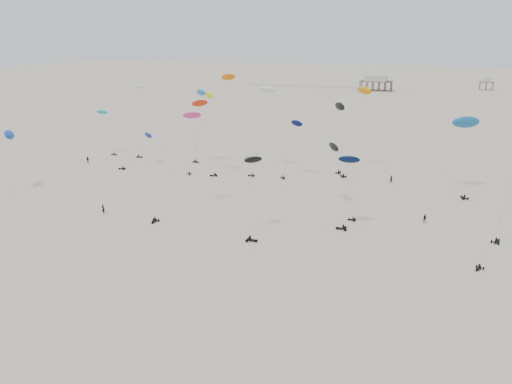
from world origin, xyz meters
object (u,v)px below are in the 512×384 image
at_px(pavilion_small, 486,85).
at_px(rig_0, 294,135).
at_px(pavilion_main, 376,84).
at_px(rig_4, 234,99).
at_px(rig_9, 347,181).
at_px(spectator_0, 104,213).

height_order(pavilion_small, rig_0, rig_0).
relative_size(pavilion_main, pavilion_small, 2.33).
bearing_deg(rig_4, rig_0, 113.59).
relative_size(rig_4, rig_9, 1.80).
distance_m(pavilion_small, spectator_0, 310.30).
xyz_separation_m(pavilion_small, rig_0, (-63.69, -253.17, 7.19)).
xyz_separation_m(pavilion_small, rig_9, (-43.89, -285.27, 5.52)).
distance_m(rig_0, spectator_0, 52.85).
height_order(pavilion_small, spectator_0, pavilion_small).
bearing_deg(rig_4, pavilion_main, -130.83).
bearing_deg(pavilion_main, spectator_0, -94.83).
bearing_deg(rig_4, pavilion_small, -146.18).
relative_size(rig_0, spectator_0, 6.44).
bearing_deg(spectator_0, pavilion_small, -97.01).
bearing_deg(pavilion_small, rig_4, -109.64).
bearing_deg(rig_0, pavilion_small, -136.80).
xyz_separation_m(rig_4, spectator_0, (-6.66, -55.73, -17.74)).
bearing_deg(rig_9, pavilion_main, -2.41).
xyz_separation_m(rig_0, rig_4, (-22.13, 12.72, 7.06)).
height_order(rig_0, spectator_0, rig_0).
xyz_separation_m(pavilion_main, rig_9, (26.11, -255.27, 4.79)).
bearing_deg(rig_4, spectator_0, 46.65).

